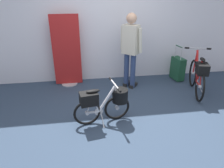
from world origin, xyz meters
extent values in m
plane|color=#2D3D51|center=(0.00, 0.00, 0.00)|extent=(6.80, 6.80, 0.00)
cube|color=silver|center=(0.00, 1.87, 1.58)|extent=(6.80, 0.10, 3.15)
cylinder|color=#B7B7BC|center=(-0.94, 1.61, 0.01)|extent=(0.36, 0.36, 0.02)
cube|color=#A51E1E|center=(-0.94, 1.61, 0.79)|extent=(0.60, 0.02, 1.54)
torus|color=black|center=(-0.09, 0.05, 0.22)|extent=(0.44, 0.11, 0.44)
cylinder|color=#B7B7BC|center=(-0.09, 0.05, 0.22)|extent=(0.07, 0.06, 0.06)
torus|color=black|center=(-0.59, -0.03, 0.22)|extent=(0.44, 0.11, 0.44)
cylinder|color=#B7B7BC|center=(-0.59, -0.03, 0.22)|extent=(0.07, 0.06, 0.06)
cylinder|color=silver|center=(-0.50, -0.01, 0.22)|extent=(0.20, 0.07, 0.05)
cylinder|color=silver|center=(-0.26, 0.02, 0.42)|extent=(0.31, 0.10, 0.44)
cylinder|color=silver|center=(-0.44, -0.01, 0.39)|extent=(0.12, 0.06, 0.37)
cylinder|color=silver|center=(-0.50, -0.01, 0.22)|extent=(0.20, 0.06, 0.04)
cylinder|color=silver|center=(-0.11, 0.05, 0.42)|extent=(0.07, 0.04, 0.40)
cylinder|color=silver|center=(-0.54, -0.02, 0.40)|extent=(0.13, 0.04, 0.36)
ellipsoid|color=black|center=(-0.48, -0.01, 0.60)|extent=(0.23, 0.13, 0.05)
cylinder|color=#B7B7BC|center=(-0.13, 0.05, 0.64)|extent=(0.03, 0.03, 0.04)
cylinder|color=#B7B7BC|center=(-0.13, 0.05, 0.66)|extent=(0.10, 0.44, 0.03)
cylinder|color=black|center=(-0.09, -0.17, 0.66)|extent=(0.05, 0.09, 0.04)
cylinder|color=black|center=(-0.17, 0.26, 0.66)|extent=(0.05, 0.09, 0.04)
cylinder|color=#B7B7BC|center=(-0.40, 0.00, 0.21)|extent=(0.14, 0.04, 0.14)
cylinder|color=#B7B7BC|center=(-0.35, -0.08, 0.10)|extent=(0.05, 0.19, 0.21)
cylinder|color=black|center=(-0.04, 0.06, 0.44)|extent=(0.30, 0.30, 0.22)
cube|color=black|center=(-0.55, -0.02, 0.48)|extent=(0.31, 0.24, 0.20)
torus|color=black|center=(1.81, 1.13, 0.30)|extent=(0.21, 0.59, 0.60)
cylinder|color=#B7B7BC|center=(1.81, 1.13, 0.30)|extent=(0.06, 0.07, 0.06)
torus|color=black|center=(1.61, 0.47, 0.30)|extent=(0.21, 0.59, 0.60)
cylinder|color=#B7B7BC|center=(1.61, 0.47, 0.30)|extent=(0.06, 0.07, 0.06)
cylinder|color=red|center=(1.65, 0.59, 0.29)|extent=(0.11, 0.26, 0.05)
cylinder|color=red|center=(1.74, 0.90, 0.56)|extent=(0.16, 0.40, 0.58)
cylinder|color=red|center=(1.67, 0.66, 0.53)|extent=(0.08, 0.15, 0.50)
cylinder|color=red|center=(1.65, 0.59, 0.29)|extent=(0.10, 0.26, 0.04)
cylinder|color=red|center=(1.80, 1.10, 0.57)|extent=(0.05, 0.09, 0.54)
cylinder|color=red|center=(1.63, 0.54, 0.54)|extent=(0.07, 0.17, 0.49)
ellipsoid|color=black|center=(1.65, 0.61, 0.80)|extent=(0.15, 0.24, 0.05)
cylinder|color=#B7B7BC|center=(1.79, 1.08, 0.86)|extent=(0.03, 0.03, 0.04)
cylinder|color=#B7B7BC|center=(1.79, 1.08, 0.88)|extent=(0.43, 0.15, 0.03)
cylinder|color=black|center=(2.00, 1.01, 0.88)|extent=(0.10, 0.06, 0.04)
cylinder|color=black|center=(1.58, 1.14, 0.88)|extent=(0.10, 0.06, 0.04)
cylinder|color=#B7B7BC|center=(1.68, 0.72, 0.29)|extent=(0.05, 0.14, 0.14)
cylinder|color=#B7B7BC|center=(1.78, 0.74, 0.14)|extent=(0.19, 0.07, 0.28)
cube|color=black|center=(1.63, 0.52, 0.65)|extent=(0.27, 0.33, 0.20)
cylinder|color=navy|center=(0.45, 1.21, 0.39)|extent=(0.11, 0.11, 0.77)
cube|color=black|center=(0.49, 1.25, 0.04)|extent=(0.23, 0.24, 0.07)
cylinder|color=navy|center=(0.33, 1.32, 0.39)|extent=(0.11, 0.11, 0.77)
cube|color=black|center=(0.37, 1.36, 0.04)|extent=(0.23, 0.24, 0.07)
cube|color=beige|center=(0.39, 1.27, 1.07)|extent=(0.37, 0.36, 0.60)
cylinder|color=beige|center=(0.56, 1.14, 1.07)|extent=(0.12, 0.09, 0.50)
cylinder|color=beige|center=(0.25, 1.42, 1.07)|extent=(0.09, 0.12, 0.50)
sphere|color=tan|center=(0.39, 1.27, 1.49)|extent=(0.21, 0.21, 0.21)
cube|color=#19472D|center=(1.61, 1.50, 0.28)|extent=(0.25, 0.39, 0.52)
cylinder|color=#B7B7BC|center=(1.59, 1.37, 0.68)|extent=(0.02, 0.02, 0.28)
cylinder|color=#B7B7BC|center=(1.55, 1.60, 0.68)|extent=(0.02, 0.02, 0.28)
cylinder|color=#19472D|center=(1.57, 1.49, 0.82)|extent=(0.06, 0.23, 0.02)
cylinder|color=black|center=(1.69, 1.38, 0.02)|extent=(0.04, 0.03, 0.04)
cylinder|color=black|center=(1.64, 1.63, 0.02)|extent=(0.04, 0.03, 0.04)
camera|label=1|loc=(-0.62, -3.00, 2.13)|focal=34.55mm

